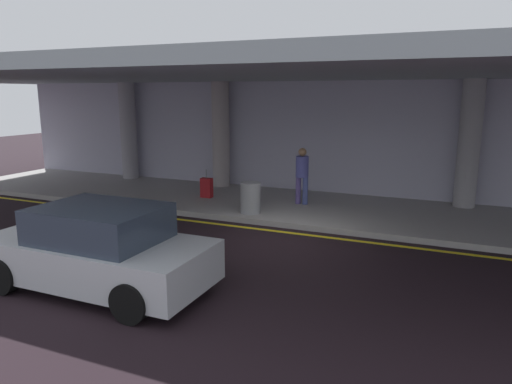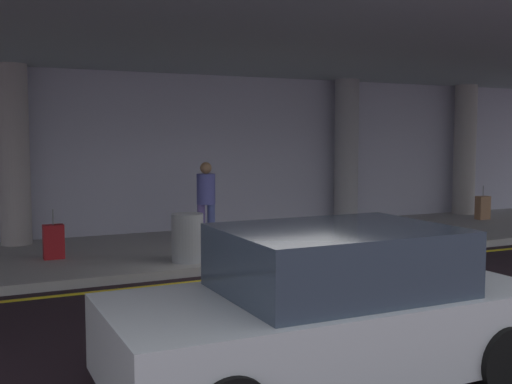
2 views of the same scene
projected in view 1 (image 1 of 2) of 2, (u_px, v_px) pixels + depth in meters
ground_plane at (278, 240)px, 11.17m from camera, size 60.00×60.00×0.00m
sidewalk at (316, 208)px, 13.94m from camera, size 26.00×4.20×0.15m
lane_stripe_yellow at (288, 232)px, 11.76m from camera, size 26.00×0.14×0.01m
support_column_far_left at (128, 131)px, 18.17m from camera, size 0.61×0.61×3.65m
support_column_left_mid at (221, 135)px, 16.62m from camera, size 0.61×0.61×3.65m
support_column_center at (469, 144)px, 13.51m from camera, size 0.61×0.61×3.65m
ceiling_overhang at (314, 72)px, 12.69m from camera, size 28.00×13.20×0.30m
terminal_back_wall at (336, 140)px, 15.58m from camera, size 26.00×0.30×3.80m
car_silver at (98, 250)px, 8.28m from camera, size 4.10×1.92×1.50m
traveler_with_luggage at (302, 172)px, 13.98m from camera, size 0.38×0.38×1.68m
suitcase_upright_secondary at (207, 188)px, 15.00m from camera, size 0.36×0.22×0.90m
trash_bin_steel at (251, 198)px, 13.02m from camera, size 0.56×0.56×0.85m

